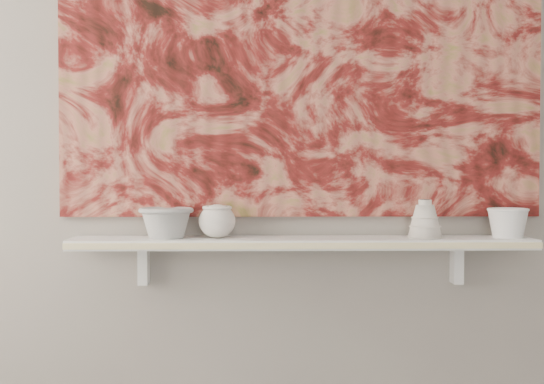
{
  "coord_description": "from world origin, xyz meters",
  "views": [
    {
      "loc": [
        -0.14,
        -0.78,
        1.14
      ],
      "look_at": [
        -0.09,
        1.49,
        1.07
      ],
      "focal_mm": 50.0,
      "sensor_mm": 36.0,
      "label": 1
    }
  ],
  "objects_px": {
    "cup_cream": "(217,221)",
    "bell_vessel": "(425,219)",
    "shelf": "(302,243)",
    "bowl_grey": "(166,222)",
    "bowl_white": "(508,223)",
    "painting": "(301,40)"
  },
  "relations": [
    {
      "from": "shelf",
      "to": "cup_cream",
      "type": "distance_m",
      "value": 0.27
    },
    {
      "from": "bowl_grey",
      "to": "bell_vessel",
      "type": "xyz_separation_m",
      "value": [
        0.79,
        0.0,
        0.01
      ]
    },
    {
      "from": "painting",
      "to": "shelf",
      "type": "bearing_deg",
      "value": -90.0
    },
    {
      "from": "shelf",
      "to": "bowl_grey",
      "type": "bearing_deg",
      "value": 180.0
    },
    {
      "from": "shelf",
      "to": "cup_cream",
      "type": "height_order",
      "value": "cup_cream"
    },
    {
      "from": "cup_cream",
      "to": "bell_vessel",
      "type": "xyz_separation_m",
      "value": [
        0.63,
        0.0,
        0.01
      ]
    },
    {
      "from": "painting",
      "to": "bowl_white",
      "type": "relative_size",
      "value": 11.92
    },
    {
      "from": "bowl_grey",
      "to": "bowl_white",
      "type": "height_order",
      "value": "bowl_grey"
    },
    {
      "from": "bowl_grey",
      "to": "bell_vessel",
      "type": "bearing_deg",
      "value": 0.0
    },
    {
      "from": "bell_vessel",
      "to": "bowl_grey",
      "type": "bearing_deg",
      "value": 180.0
    },
    {
      "from": "bowl_white",
      "to": "bowl_grey",
      "type": "bearing_deg",
      "value": 180.0
    },
    {
      "from": "bowl_grey",
      "to": "cup_cream",
      "type": "distance_m",
      "value": 0.15
    },
    {
      "from": "cup_cream",
      "to": "bell_vessel",
      "type": "relative_size",
      "value": 0.96
    },
    {
      "from": "bowl_grey",
      "to": "cup_cream",
      "type": "relative_size",
      "value": 1.49
    },
    {
      "from": "cup_cream",
      "to": "bowl_white",
      "type": "height_order",
      "value": "cup_cream"
    },
    {
      "from": "bowl_grey",
      "to": "bell_vessel",
      "type": "relative_size",
      "value": 1.43
    },
    {
      "from": "painting",
      "to": "bell_vessel",
      "type": "xyz_separation_m",
      "value": [
        0.37,
        -0.08,
        -0.55
      ]
    },
    {
      "from": "cup_cream",
      "to": "bowl_white",
      "type": "xyz_separation_m",
      "value": [
        0.89,
        0.0,
        -0.01
      ]
    },
    {
      "from": "cup_cream",
      "to": "bell_vessel",
      "type": "distance_m",
      "value": 0.63
    },
    {
      "from": "shelf",
      "to": "bell_vessel",
      "type": "relative_size",
      "value": 12.04
    },
    {
      "from": "shelf",
      "to": "bowl_grey",
      "type": "distance_m",
      "value": 0.42
    },
    {
      "from": "bell_vessel",
      "to": "painting",
      "type": "bearing_deg",
      "value": 167.87
    }
  ]
}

